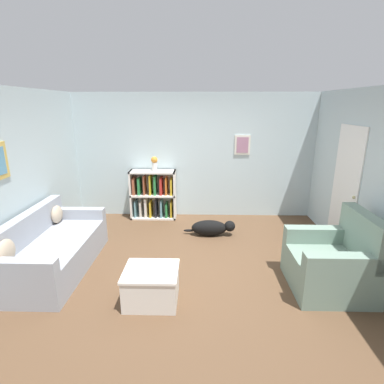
# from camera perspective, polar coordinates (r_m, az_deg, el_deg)

# --- Properties ---
(ground_plane) EXTENTS (14.00, 14.00, 0.00)m
(ground_plane) POSITION_cam_1_polar(r_m,az_deg,el_deg) (4.69, -0.13, -13.82)
(ground_plane) COLOR brown
(wall_back) EXTENTS (5.60, 0.13, 2.60)m
(wall_back) POSITION_cam_1_polar(r_m,az_deg,el_deg) (6.39, 0.45, 6.83)
(wall_back) COLOR silver
(wall_back) RESTS_ON ground_plane
(wall_left) EXTENTS (0.13, 5.00, 2.60)m
(wall_left) POSITION_cam_1_polar(r_m,az_deg,el_deg) (4.96, -31.07, 1.70)
(wall_left) COLOR silver
(wall_left) RESTS_ON ground_plane
(wall_right) EXTENTS (0.16, 5.00, 2.60)m
(wall_right) POSITION_cam_1_polar(r_m,az_deg,el_deg) (4.86, 31.49, 1.27)
(wall_right) COLOR silver
(wall_right) RESTS_ON ground_plane
(couch) EXTENTS (0.92, 1.94, 0.85)m
(couch) POSITION_cam_1_polar(r_m,az_deg,el_deg) (4.91, -25.10, -9.96)
(couch) COLOR #9399A3
(couch) RESTS_ON ground_plane
(bookshelf) EXTENTS (0.95, 0.35, 1.03)m
(bookshelf) POSITION_cam_1_polar(r_m,az_deg,el_deg) (6.43, -7.41, -0.58)
(bookshelf) COLOR silver
(bookshelf) RESTS_ON ground_plane
(recliner_chair) EXTENTS (0.96, 0.99, 1.04)m
(recliner_chair) POSITION_cam_1_polar(r_m,az_deg,el_deg) (4.43, 25.39, -12.12)
(recliner_chair) COLOR gray
(recliner_chair) RESTS_ON ground_plane
(coffee_table) EXTENTS (0.66, 0.58, 0.43)m
(coffee_table) POSITION_cam_1_polar(r_m,az_deg,el_deg) (3.88, -7.74, -17.05)
(coffee_table) COLOR silver
(coffee_table) RESTS_ON ground_plane
(dog) EXTENTS (0.96, 0.27, 0.30)m
(dog) POSITION_cam_1_polar(r_m,az_deg,el_deg) (5.61, 3.78, -6.80)
(dog) COLOR black
(dog) RESTS_ON ground_plane
(vase) EXTENTS (0.14, 0.14, 0.30)m
(vase) POSITION_cam_1_polar(r_m,az_deg,el_deg) (6.24, -7.17, 5.55)
(vase) COLOR silver
(vase) RESTS_ON bookshelf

